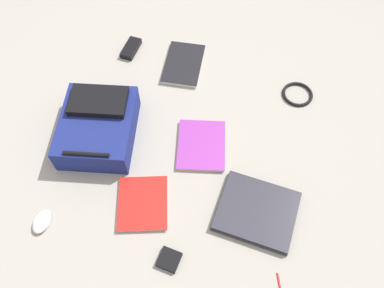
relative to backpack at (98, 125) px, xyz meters
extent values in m
plane|color=gray|center=(-0.37, -0.02, -0.07)|extent=(3.88, 3.88, 0.00)
cube|color=navy|center=(0.00, 0.01, -0.01)|extent=(0.37, 0.43, 0.13)
cube|color=black|center=(0.01, -0.08, 0.07)|extent=(0.27, 0.19, 0.03)
cylinder|color=black|center=(-0.03, 0.18, 0.06)|extent=(0.19, 0.04, 0.02)
cube|color=#24242C|center=(-0.74, 0.22, -0.06)|extent=(0.34, 0.30, 0.02)
cube|color=#2D2D38|center=(-0.74, 0.22, -0.04)|extent=(0.34, 0.30, 0.01)
cube|color=silver|center=(-0.28, 0.29, -0.06)|extent=(0.25, 0.27, 0.02)
cube|color=red|center=(-0.28, 0.29, -0.05)|extent=(0.25, 0.28, 0.00)
cube|color=silver|center=(-0.46, -0.04, -0.06)|extent=(0.24, 0.28, 0.02)
cube|color=purple|center=(-0.46, -0.04, -0.05)|extent=(0.25, 0.29, 0.00)
cube|color=silver|center=(-0.27, -0.49, -0.06)|extent=(0.19, 0.28, 0.02)
cube|color=black|center=(-0.27, -0.49, -0.05)|extent=(0.20, 0.29, 0.00)
ellipsoid|color=silver|center=(0.08, 0.45, -0.05)|extent=(0.07, 0.10, 0.03)
torus|color=black|center=(-0.85, -0.42, -0.06)|extent=(0.15, 0.15, 0.01)
cube|color=black|center=(0.02, -0.53, -0.05)|extent=(0.08, 0.15, 0.03)
cube|color=black|center=(-0.45, 0.49, -0.06)|extent=(0.09, 0.09, 0.02)
camera|label=1|loc=(-0.62, 0.85, 1.44)|focal=36.77mm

